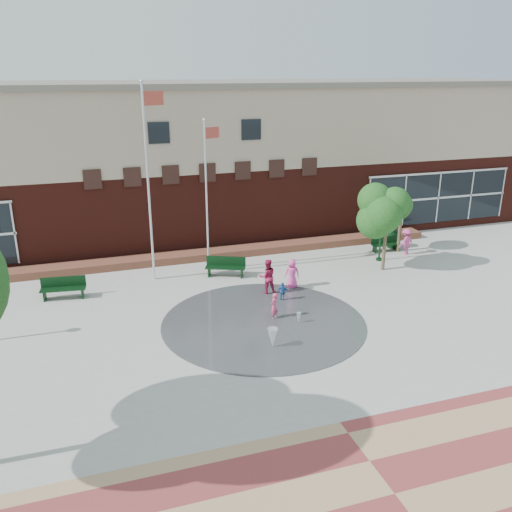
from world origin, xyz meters
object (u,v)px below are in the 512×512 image
object	(u,v)px
trash_can	(393,239)
flagpole_right	(207,189)
flagpole_left	(149,174)
bench_left	(64,292)
child_splash	(274,306)

from	to	relation	value
trash_can	flagpole_right	bearing A→B (deg)	-178.58
flagpole_left	bench_left	xyz separation A→B (m)	(-4.30, -1.14, -4.96)
flagpole_left	trash_can	xyz separation A→B (m)	(13.90, 0.69, -4.75)
trash_can	child_splash	world-z (taller)	child_splash
flagpole_right	child_splash	bearing A→B (deg)	-103.01
trash_can	child_splash	bearing A→B (deg)	-145.44
bench_left	trash_can	world-z (taller)	trash_can
flagpole_left	bench_left	world-z (taller)	flagpole_left
flagpole_right	bench_left	bearing A→B (deg)	168.61
flagpole_left	trash_can	world-z (taller)	flagpole_left
flagpole_right	bench_left	distance (m)	8.34
flagpole_left	flagpole_right	world-z (taller)	flagpole_left
trash_can	child_splash	xyz separation A→B (m)	(-9.82, -6.76, 0.04)
flagpole_right	trash_can	bearing A→B (deg)	-22.26
child_splash	flagpole_right	bearing A→B (deg)	-120.49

